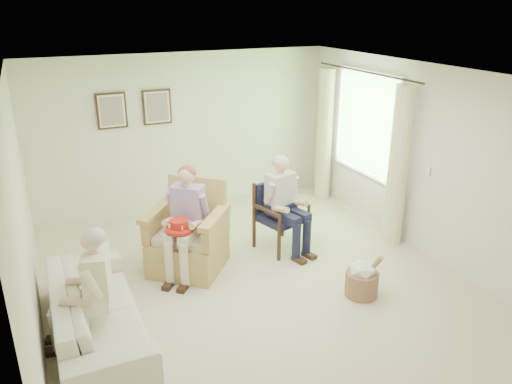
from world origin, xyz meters
TOP-DOWN VIEW (x-y plane):
  - floor at (0.00, 0.00)m, footprint 5.50×5.50m
  - back_wall at (0.00, 2.75)m, footprint 5.00×0.04m
  - front_wall at (0.00, -2.75)m, footprint 5.00×0.04m
  - left_wall at (-2.50, 0.00)m, footprint 0.04×5.50m
  - right_wall at (2.50, 0.00)m, footprint 0.04×5.50m
  - ceiling at (0.00, 0.00)m, footprint 5.00×5.50m
  - window at (2.46, 1.20)m, footprint 0.13×2.50m
  - curtain_left at (2.33, 0.22)m, footprint 0.34×0.34m
  - curtain_right at (2.33, 2.18)m, footprint 0.34×0.34m
  - framed_print_left at (-1.15, 2.71)m, footprint 0.45×0.05m
  - framed_print_right at (-0.45, 2.71)m, footprint 0.45×0.05m
  - wicker_armchair at (-0.65, 0.71)m, footprint 0.91×0.90m
  - wood_armchair at (0.74, 0.79)m, footprint 0.62×0.58m
  - sofa at (-1.95, -0.32)m, footprint 2.18×0.85m
  - person_wicker at (-0.65, 0.55)m, footprint 0.40×0.62m
  - person_dark at (0.74, 0.63)m, footprint 0.40×0.62m
  - person_sofa at (-1.95, -0.49)m, footprint 0.42×0.62m
  - red_hat at (-0.82, 0.41)m, footprint 0.35×0.35m
  - hatbox at (1.06, -0.81)m, footprint 0.42×0.42m

SIDE VIEW (x-z plane):
  - floor at x=0.00m, z-range 0.00..0.00m
  - hatbox at x=1.06m, z-range -0.06..0.52m
  - sofa at x=-1.95m, z-range 0.00..0.64m
  - wicker_armchair at x=-0.65m, z-range -0.21..0.95m
  - wood_armchair at x=0.74m, z-range 0.05..0.99m
  - person_sofa at x=-1.95m, z-range 0.09..1.38m
  - red_hat at x=-0.82m, z-range 0.69..0.83m
  - person_dark at x=0.74m, z-range 0.12..1.47m
  - person_wicker at x=-0.65m, z-range 0.13..1.54m
  - curtain_left at x=2.33m, z-range 0.00..2.30m
  - curtain_right at x=2.33m, z-range 0.00..2.30m
  - back_wall at x=0.00m, z-range 0.00..2.60m
  - front_wall at x=0.00m, z-range 0.00..2.60m
  - left_wall at x=-2.50m, z-range 0.00..2.60m
  - right_wall at x=2.50m, z-range 0.00..2.60m
  - window at x=2.46m, z-range 0.77..2.40m
  - framed_print_left at x=-1.15m, z-range 1.51..2.06m
  - framed_print_right at x=-0.45m, z-range 1.51..2.06m
  - ceiling at x=0.00m, z-range 2.59..2.61m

